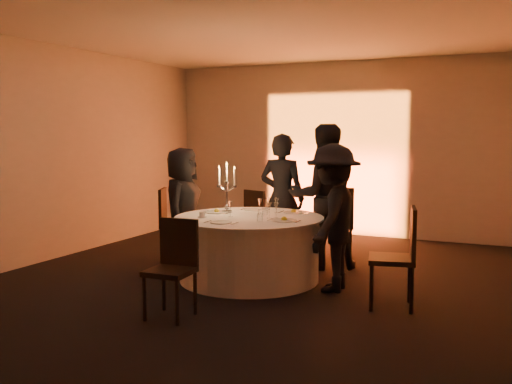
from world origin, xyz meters
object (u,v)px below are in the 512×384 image
at_px(chair_front, 174,262).
at_px(guest_back_left, 282,198).
at_px(chair_back_right, 335,220).
at_px(chair_left, 171,219).
at_px(candelabra, 227,195).
at_px(guest_back_right, 323,197).
at_px(chair_right, 401,251).
at_px(banquet_table, 249,248).
at_px(guest_left, 182,207).
at_px(guest_right, 333,218).
at_px(coffee_cup, 202,215).
at_px(chair_back_left, 259,216).

xyz_separation_m(chair_front, guest_back_left, (0.07, 2.62, 0.35)).
bearing_deg(chair_back_right, chair_left, -6.78).
bearing_deg(candelabra, guest_back_right, 34.56).
distance_m(chair_right, chair_front, 2.28).
bearing_deg(chair_front, chair_right, 28.04).
relative_size(banquet_table, chair_left, 1.80).
bearing_deg(guest_left, banquet_table, -120.29).
bearing_deg(chair_back_right, guest_left, 3.47).
xyz_separation_m(chair_left, chair_back_right, (2.17, 0.72, 0.03)).
distance_m(chair_front, guest_back_left, 2.64).
height_order(chair_right, guest_left, guest_left).
bearing_deg(guest_right, chair_right, 65.82).
bearing_deg(banquet_table, guest_back_left, 90.45).
xyz_separation_m(chair_right, chair_front, (-1.95, -1.17, -0.06)).
bearing_deg(chair_back_right, guest_right, 80.22).
relative_size(guest_back_left, coffee_cup, 16.05).
xyz_separation_m(coffee_cup, candelabra, (0.07, 0.51, 0.19)).
relative_size(chair_left, guest_right, 0.60).
bearing_deg(chair_left, guest_right, -126.66).
distance_m(chair_right, guest_back_left, 2.39).
relative_size(chair_back_left, guest_right, 0.55).
bearing_deg(chair_back_right, chair_back_left, -39.96).
distance_m(guest_right, coffee_cup, 1.56).
relative_size(chair_left, candelabra, 1.55).
bearing_deg(guest_back_left, banquet_table, 90.90).
xyz_separation_m(banquet_table, chair_front, (-0.08, -1.54, 0.15)).
bearing_deg(chair_back_right, guest_back_left, -7.85).
xyz_separation_m(chair_left, guest_left, (0.36, -0.27, 0.23)).
distance_m(chair_back_left, guest_back_left, 0.90).
distance_m(chair_right, candelabra, 2.40).
distance_m(chair_right, guest_left, 3.08).
relative_size(chair_back_left, guest_back_left, 0.52).
bearing_deg(guest_left, chair_right, -117.84).
bearing_deg(guest_left, chair_back_right, -76.48).
relative_size(chair_right, guest_back_left, 0.59).
xyz_separation_m(guest_left, guest_back_right, (1.75, 0.64, 0.16)).
bearing_deg(chair_right, banquet_table, -113.47).
bearing_deg(chair_back_right, candelabra, 18.83).
height_order(chair_back_right, candelabra, candelabra).
bearing_deg(candelabra, banquet_table, -28.74).
bearing_deg(chair_left, guest_left, -150.39).
xyz_separation_m(chair_back_left, chair_right, (2.48, -2.01, 0.07)).
bearing_deg(guest_back_right, guest_left, -13.21).
bearing_deg(coffee_cup, guest_left, 137.64).
height_order(chair_back_left, guest_back_left, guest_back_left).
xyz_separation_m(chair_front, coffee_cup, (-0.40, 1.26, 0.27)).
height_order(chair_back_right, guest_right, guest_right).
bearing_deg(guest_back_left, chair_left, 19.36).
distance_m(guest_back_left, coffee_cup, 1.45).
relative_size(chair_left, guest_back_right, 0.53).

